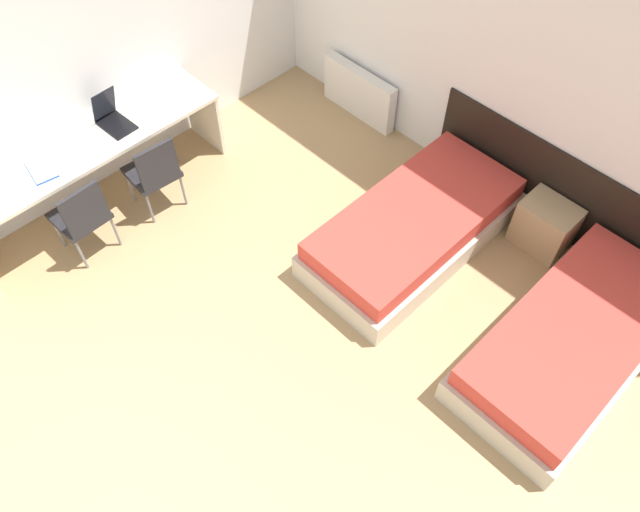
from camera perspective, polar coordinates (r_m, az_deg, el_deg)
name	(u,v)px	position (r m, az deg, el deg)	size (l,w,h in m)	color
ground_plane	(61,507)	(4.94, -22.58, -20.41)	(20.00, 20.00, 0.00)	tan
wall_back	(499,57)	(5.58, 16.05, 17.06)	(5.96, 0.05, 2.70)	white
wall_left	(92,44)	(5.85, -20.09, 17.73)	(0.05, 5.53, 2.70)	white
headboard_panel	(565,198)	(5.84, 21.47, 4.95)	(2.68, 0.03, 0.86)	black
bed_near_window	(414,228)	(5.56, 8.57, 2.52)	(0.99, 2.03, 0.45)	beige
bed_near_door	(571,342)	(5.23, 22.00, -7.29)	(0.99, 2.03, 0.45)	beige
nightstand	(545,225)	(5.84, 19.87, 2.65)	(0.48, 0.35, 0.47)	tan
radiator	(359,93)	(6.77, 3.60, 14.65)	(0.91, 0.12, 0.54)	silver
desk	(89,157)	(5.92, -20.41, 8.48)	(0.59, 2.50, 0.75)	beige
chair_near_laptop	(154,171)	(5.81, -14.94, 7.52)	(0.45, 0.45, 0.84)	#232328
chair_near_notebook	(82,215)	(5.64, -20.97, 3.52)	(0.43, 0.43, 0.84)	#232328
laptop	(112,118)	(5.90, -18.47, 11.89)	(0.35, 0.24, 0.34)	black
open_notebook	(42,170)	(5.72, -24.10, 7.21)	(0.34, 0.24, 0.02)	#1E4793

